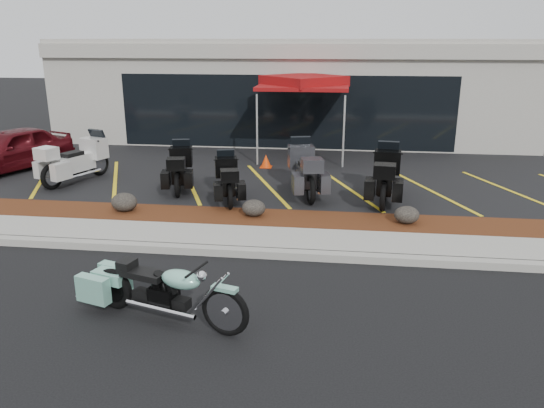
# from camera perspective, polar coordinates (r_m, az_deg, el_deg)

# --- Properties ---
(ground) EXTENTS (90.00, 90.00, 0.00)m
(ground) POSITION_cam_1_polar(r_m,az_deg,el_deg) (9.60, -5.16, -7.58)
(ground) COLOR black
(ground) RESTS_ON ground
(curb) EXTENTS (24.00, 0.25, 0.15)m
(curb) POSITION_cam_1_polar(r_m,az_deg,el_deg) (10.37, -4.12, -5.12)
(curb) COLOR gray
(curb) RESTS_ON ground
(sidewalk) EXTENTS (24.00, 1.20, 0.15)m
(sidewalk) POSITION_cam_1_polar(r_m,az_deg,el_deg) (11.01, -3.42, -3.74)
(sidewalk) COLOR gray
(sidewalk) RESTS_ON ground
(mulch_bed) EXTENTS (24.00, 1.20, 0.16)m
(mulch_bed) POSITION_cam_1_polar(r_m,az_deg,el_deg) (12.12, -2.39, -1.68)
(mulch_bed) COLOR #35170C
(mulch_bed) RESTS_ON ground
(upper_lot) EXTENTS (26.00, 9.60, 0.15)m
(upper_lot) POSITION_cam_1_polar(r_m,az_deg,el_deg) (17.26, 0.57, 4.15)
(upper_lot) COLOR black
(upper_lot) RESTS_ON ground
(dealership_building) EXTENTS (18.00, 8.16, 4.00)m
(dealership_building) POSITION_cam_1_polar(r_m,az_deg,el_deg) (23.12, 2.42, 12.38)
(dealership_building) COLOR #99968A
(dealership_building) RESTS_ON ground
(boulder_left) EXTENTS (0.61, 0.51, 0.43)m
(boulder_left) POSITION_cam_1_polar(r_m,az_deg,el_deg) (12.86, -15.61, 0.20)
(boulder_left) COLOR black
(boulder_left) RESTS_ON mulch_bed
(boulder_mid) EXTENTS (0.54, 0.45, 0.38)m
(boulder_mid) POSITION_cam_1_polar(r_m,az_deg,el_deg) (12.05, -1.98, -0.43)
(boulder_mid) COLOR black
(boulder_mid) RESTS_ON mulch_bed
(boulder_right) EXTENTS (0.54, 0.45, 0.39)m
(boulder_right) POSITION_cam_1_polar(r_m,az_deg,el_deg) (11.94, 14.29, -1.14)
(boulder_right) COLOR black
(boulder_right) RESTS_ON mulch_bed
(hero_cruiser) EXTENTS (2.88, 1.49, 0.98)m
(hero_cruiser) POSITION_cam_1_polar(r_m,az_deg,el_deg) (7.56, -5.06, -10.71)
(hero_cruiser) COLOR #7ABFA8
(hero_cruiser) RESTS_ON ground
(touring_white) EXTENTS (1.67, 2.53, 1.37)m
(touring_white) POSITION_cam_1_polar(r_m,az_deg,el_deg) (16.38, -18.20, 5.28)
(touring_white) COLOR silver
(touring_white) RESTS_ON upper_lot
(touring_black_front) EXTENTS (1.22, 2.24, 1.23)m
(touring_black_front) POSITION_cam_1_polar(r_m,az_deg,el_deg) (15.08, -9.67, 4.64)
(touring_black_front) COLOR black
(touring_black_front) RESTS_ON upper_lot
(touring_black_mid) EXTENTS (1.26, 2.12, 1.16)m
(touring_black_mid) POSITION_cam_1_polar(r_m,az_deg,el_deg) (13.89, -4.97, 3.57)
(touring_black_mid) COLOR black
(touring_black_mid) RESTS_ON upper_lot
(touring_grey) EXTENTS (1.43, 2.52, 1.38)m
(touring_grey) POSITION_cam_1_polar(r_m,az_deg,el_deg) (14.47, 3.04, 4.62)
(touring_grey) COLOR #2C2C31
(touring_grey) RESTS_ON upper_lot
(touring_black_rear) EXTENTS (1.18, 2.44, 1.37)m
(touring_black_rear) POSITION_cam_1_polar(r_m,az_deg,el_deg) (14.19, 12.29, 3.96)
(touring_black_rear) COLOR black
(touring_black_rear) RESTS_ON upper_lot
(parked_car) EXTENTS (2.85, 4.09, 1.29)m
(parked_car) POSITION_cam_1_polar(r_m,az_deg,el_deg) (18.08, -26.25, 5.30)
(parked_car) COLOR #490A10
(parked_car) RESTS_ON upper_lot
(traffic_cone) EXTENTS (0.34, 0.34, 0.40)m
(traffic_cone) POSITION_cam_1_polar(r_m,az_deg,el_deg) (16.68, -0.65, 4.65)
(traffic_cone) COLOR red
(traffic_cone) RESTS_ON upper_lot
(popup_canopy) EXTENTS (3.09, 3.09, 2.71)m
(popup_canopy) POSITION_cam_1_polar(r_m,az_deg,el_deg) (17.91, 3.43, 12.83)
(popup_canopy) COLOR silver
(popup_canopy) RESTS_ON upper_lot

